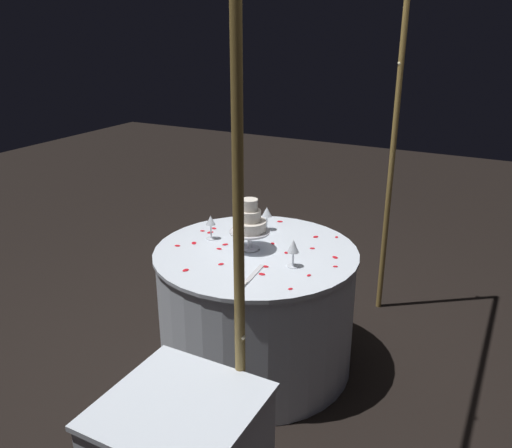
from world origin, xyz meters
TOP-DOWN VIEW (x-y plane):
  - ground_plane at (0.00, 0.00)m, footprint 12.00×12.00m
  - decorative_arch at (0.00, 0.46)m, footprint 2.03×0.06m
  - main_table at (0.00, 0.00)m, footprint 1.12×1.12m
  - tiered_cake at (-0.00, -0.04)m, footprint 0.22×0.22m
  - wine_glass_0 at (-0.36, -0.25)m, footprint 0.06×0.06m
  - wine_glass_1 at (-0.03, -0.31)m, footprint 0.06×0.06m
  - wine_glass_2 at (-0.30, -0.09)m, footprint 0.06×0.06m
  - wine_glass_3 at (0.09, 0.26)m, footprint 0.06×0.06m
  - cake_knife at (0.32, 0.13)m, footprint 0.30×0.05m
  - rose_petal_0 at (0.32, 0.35)m, footprint 0.03×0.03m
  - rose_petal_1 at (0.15, 0.37)m, footprint 0.03×0.02m
  - rose_petal_2 at (0.24, -0.08)m, footprint 0.04×0.03m
  - rose_petal_3 at (-0.13, 0.04)m, footprint 0.03×0.03m
  - rose_petal_4 at (-0.17, 0.26)m, footprint 0.03×0.03m
  - rose_petal_5 at (-0.01, 0.45)m, footprint 0.03×0.03m
  - rose_petal_6 at (-0.46, -0.08)m, footprint 0.03×0.04m
  - rose_petal_7 at (0.16, 0.14)m, footprint 0.03×0.04m
  - rose_petal_8 at (-0.11, -0.36)m, footprint 0.05×0.04m
  - rose_petal_9 at (0.01, -0.19)m, footprint 0.04×0.04m
  - rose_petal_10 at (-0.05, 0.16)m, footprint 0.03×0.03m
  - rose_petal_11 at (0.38, -0.20)m, footprint 0.04×0.03m
  - rose_petal_12 at (-0.33, 0.22)m, footprint 0.04×0.04m
  - rose_petal_13 at (0.25, 0.16)m, footprint 0.03×0.04m
  - rose_petal_14 at (-0.11, 0.41)m, footprint 0.04×0.04m
  - rose_petal_15 at (-0.22, -0.18)m, footprint 0.03×0.03m
  - rose_petal_16 at (-0.17, -0.38)m, footprint 0.04×0.04m
  - rose_petal_17 at (-0.10, -0.42)m, footprint 0.03×0.03m
  - rose_petal_18 at (0.07, -0.35)m, footprint 0.05×0.04m
  - rose_petal_19 at (-0.38, 0.32)m, footprint 0.03×0.02m
  - rose_petal_20 at (0.08, -0.19)m, footprint 0.02×0.03m
  - rose_petal_21 at (0.15, -0.42)m, footprint 0.03×0.04m

SIDE VIEW (x-z plane):
  - ground_plane at x=0.00m, z-range 0.00..0.00m
  - main_table at x=0.00m, z-range 0.00..0.72m
  - rose_petal_0 at x=0.32m, z-range 0.72..0.72m
  - rose_petal_1 at x=0.15m, z-range 0.72..0.72m
  - rose_petal_2 at x=0.24m, z-range 0.72..0.72m
  - rose_petal_3 at x=-0.13m, z-range 0.72..0.72m
  - rose_petal_4 at x=-0.17m, z-range 0.72..0.72m
  - rose_petal_5 at x=-0.01m, z-range 0.72..0.72m
  - rose_petal_6 at x=-0.46m, z-range 0.72..0.72m
  - rose_petal_7 at x=0.16m, z-range 0.72..0.72m
  - rose_petal_8 at x=-0.11m, z-range 0.72..0.72m
  - rose_petal_9 at x=0.01m, z-range 0.72..0.72m
  - rose_petal_10 at x=-0.05m, z-range 0.72..0.72m
  - rose_petal_11 at x=0.38m, z-range 0.72..0.72m
  - rose_petal_12 at x=-0.33m, z-range 0.72..0.72m
  - rose_petal_13 at x=0.25m, z-range 0.72..0.72m
  - rose_petal_14 at x=-0.11m, z-range 0.72..0.72m
  - rose_petal_15 at x=-0.22m, z-range 0.72..0.72m
  - rose_petal_16 at x=-0.17m, z-range 0.72..0.72m
  - rose_petal_17 at x=-0.10m, z-range 0.72..0.72m
  - rose_petal_18 at x=0.07m, z-range 0.72..0.72m
  - rose_petal_19 at x=-0.38m, z-range 0.72..0.72m
  - rose_petal_20 at x=0.08m, z-range 0.72..0.72m
  - rose_petal_21 at x=0.15m, z-range 0.72..0.72m
  - cake_knife at x=0.32m, z-range 0.72..0.73m
  - wine_glass_0 at x=-0.36m, z-range 0.75..0.89m
  - wine_glass_1 at x=-0.03m, z-range 0.75..0.89m
  - wine_glass_3 at x=0.09m, z-range 0.75..0.90m
  - wine_glass_2 at x=-0.30m, z-range 0.75..0.90m
  - tiered_cake at x=0.00m, z-range 0.73..1.02m
  - decorative_arch at x=0.00m, z-range 0.35..2.84m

